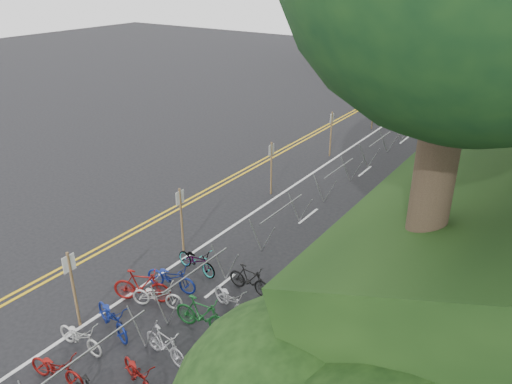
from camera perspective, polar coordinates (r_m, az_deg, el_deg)
ground at (r=16.54m, az=-21.78°, el=-13.05°), size 120.00×120.00×0.00m
road_markings at (r=22.24m, az=0.53°, el=-1.02°), size 7.47×80.00×0.01m
red_curb at (r=21.79m, az=14.55°, el=-2.32°), size 0.25×28.00×0.10m
bike_rack_front at (r=13.43m, az=-18.01°, el=-17.49°), size 1.15×3.44×1.19m
bike_racks_rest at (r=23.19m, az=9.42°, el=2.04°), size 1.14×23.00×1.17m
signpost_near at (r=15.16m, az=-20.20°, el=-9.92°), size 0.08×0.40×2.48m
signposts_rest at (r=24.82m, az=5.50°, el=5.21°), size 0.08×18.40×2.50m
bike_front at (r=16.09m, az=-12.93°, el=-10.42°), size 1.28×1.90×1.12m
bike_valet at (r=14.66m, az=-12.69°, el=-14.75°), size 3.40×9.01×1.09m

